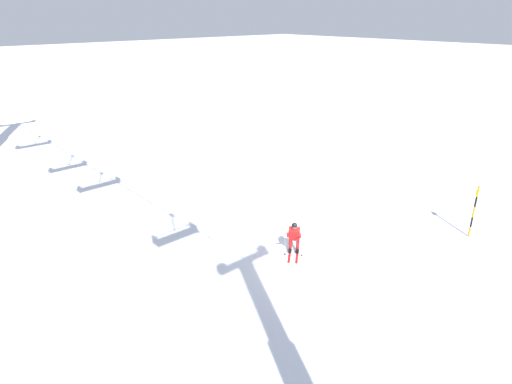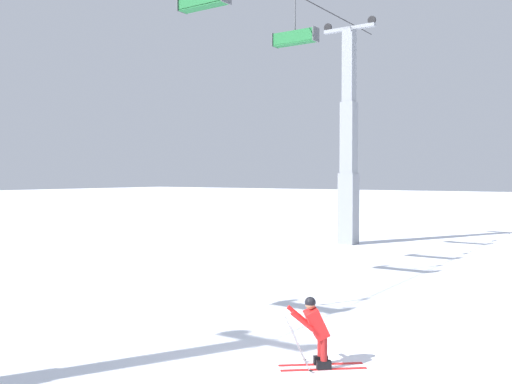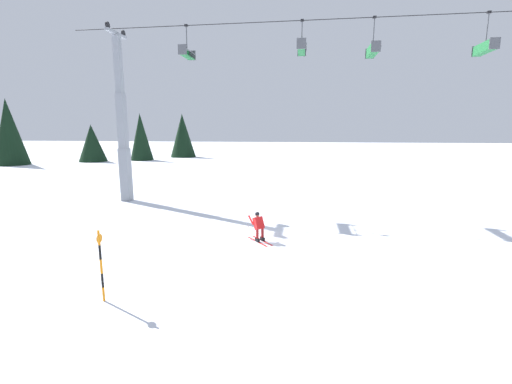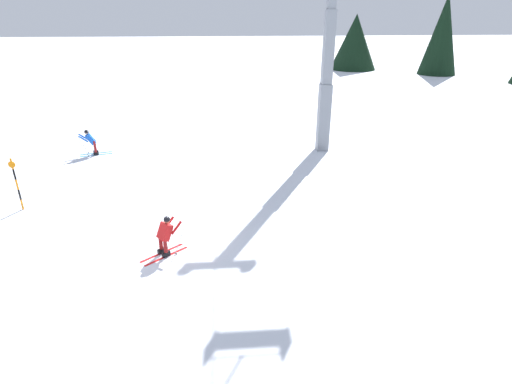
% 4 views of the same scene
% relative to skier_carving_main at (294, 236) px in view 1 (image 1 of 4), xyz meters
% --- Properties ---
extents(ground_plane, '(260.00, 260.00, 0.00)m').
position_rel_skier_carving_main_xyz_m(ground_plane, '(-0.99, -0.28, -0.77)').
color(ground_plane, white).
extents(skier_carving_main, '(1.39, 1.53, 1.48)m').
position_rel_skier_carving_main_xyz_m(skier_carving_main, '(0.00, 0.00, 0.00)').
color(skier_carving_main, red).
rests_on(skier_carving_main, ground_plane).
extents(trail_marker_pole, '(0.07, 0.28, 2.25)m').
position_rel_skier_carving_main_xyz_m(trail_marker_pole, '(-3.93, -6.44, 0.44)').
color(trail_marker_pole, orange).
rests_on(trail_marker_pole, ground_plane).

